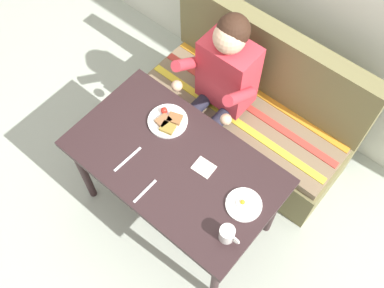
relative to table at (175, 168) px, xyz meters
The scene contains 10 objects.
ground_plane 0.65m from the table, ahead, with size 8.00×8.00×0.00m, color #A8B0A1.
table is the anchor object (origin of this frame).
couch 0.83m from the table, 90.00° to the left, with size 1.44×0.56×1.00m.
person 0.61m from the table, 103.54° to the left, with size 0.45×0.61×1.21m.
plate_breakfast 0.27m from the table, 139.78° to the left, with size 0.23×0.23×0.05m.
plate_eggs 0.46m from the table, ahead, with size 0.19×0.19×0.04m.
coffee_mug 0.53m from the table, 17.91° to the right, with size 0.12×0.08×0.10m.
napkin 0.19m from the table, 25.79° to the left, with size 0.11×0.09×0.01m, color silver.
fork 0.25m from the table, 89.74° to the right, with size 0.01×0.17×0.01m, color silver.
knife 0.27m from the table, 142.16° to the right, with size 0.01×0.20×0.01m, color silver.
Camera 1 is at (0.83, -0.83, 2.94)m, focal length 42.26 mm.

